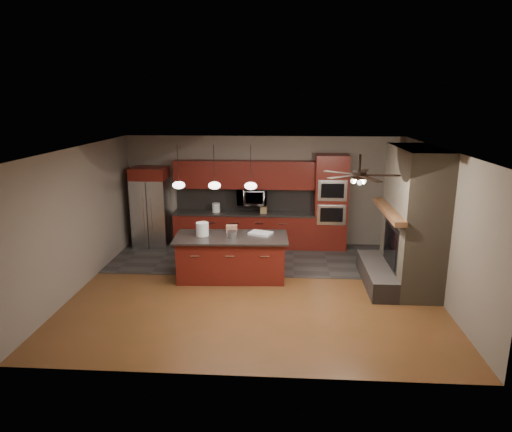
# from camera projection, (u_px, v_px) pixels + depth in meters

# --- Properties ---
(ground) EXTENTS (7.00, 7.00, 0.00)m
(ground) POSITION_uv_depth(u_px,v_px,m) (256.00, 288.00, 9.16)
(ground) COLOR brown
(ground) RESTS_ON ground
(ceiling) EXTENTS (7.00, 6.00, 0.02)m
(ceiling) POSITION_uv_depth(u_px,v_px,m) (256.00, 149.00, 8.47)
(ceiling) COLOR white
(ceiling) RESTS_ON back_wall
(back_wall) EXTENTS (7.00, 0.02, 2.80)m
(back_wall) POSITION_uv_depth(u_px,v_px,m) (263.00, 191.00, 11.71)
(back_wall) COLOR #6F6359
(back_wall) RESTS_ON ground
(right_wall) EXTENTS (0.02, 6.00, 2.80)m
(right_wall) POSITION_uv_depth(u_px,v_px,m) (441.00, 224.00, 8.60)
(right_wall) COLOR #6F6359
(right_wall) RESTS_ON ground
(left_wall) EXTENTS (0.02, 6.00, 2.80)m
(left_wall) POSITION_uv_depth(u_px,v_px,m) (80.00, 218.00, 9.03)
(left_wall) COLOR #6F6359
(left_wall) RESTS_ON ground
(slate_tile_patch) EXTENTS (7.00, 2.40, 0.01)m
(slate_tile_patch) POSITION_uv_depth(u_px,v_px,m) (261.00, 258.00, 10.90)
(slate_tile_patch) COLOR #33302E
(slate_tile_patch) RESTS_ON ground
(fireplace_column) EXTENTS (1.30, 2.10, 2.80)m
(fireplace_column) POSITION_uv_depth(u_px,v_px,m) (410.00, 224.00, 9.04)
(fireplace_column) COLOR #6D614D
(fireplace_column) RESTS_ON ground
(back_cabinetry) EXTENTS (3.59, 0.64, 2.20)m
(back_cabinetry) POSITION_uv_depth(u_px,v_px,m) (244.00, 212.00, 11.62)
(back_cabinetry) COLOR #5C1211
(back_cabinetry) RESTS_ON ground
(oven_tower) EXTENTS (0.80, 0.63, 2.38)m
(oven_tower) POSITION_uv_depth(u_px,v_px,m) (331.00, 202.00, 11.36)
(oven_tower) COLOR #5C1211
(oven_tower) RESTS_ON ground
(microwave) EXTENTS (0.73, 0.41, 0.50)m
(microwave) POSITION_uv_depth(u_px,v_px,m) (252.00, 197.00, 11.52)
(microwave) COLOR silver
(microwave) RESTS_ON back_cabinetry
(refrigerator) EXTENTS (0.87, 0.75, 2.04)m
(refrigerator) POSITION_uv_depth(u_px,v_px,m) (151.00, 207.00, 11.62)
(refrigerator) COLOR silver
(refrigerator) RESTS_ON ground
(kitchen_island) EXTENTS (2.40, 1.18, 0.92)m
(kitchen_island) POSITION_uv_depth(u_px,v_px,m) (231.00, 257.00, 9.60)
(kitchen_island) COLOR #5C1211
(kitchen_island) RESTS_ON ground
(white_bucket) EXTENTS (0.34, 0.34, 0.28)m
(white_bucket) POSITION_uv_depth(u_px,v_px,m) (202.00, 229.00, 9.51)
(white_bucket) COLOR white
(white_bucket) RESTS_ON kitchen_island
(paint_can) EXTENTS (0.24, 0.24, 0.14)m
(paint_can) POSITION_uv_depth(u_px,v_px,m) (232.00, 234.00, 9.38)
(paint_can) COLOR #A7A6AB
(paint_can) RESTS_ON kitchen_island
(paint_tray) EXTENTS (0.54, 0.46, 0.05)m
(paint_tray) POSITION_uv_depth(u_px,v_px,m) (261.00, 233.00, 9.62)
(paint_tray) COLOR silver
(paint_tray) RESTS_ON kitchen_island
(cardboard_box) EXTENTS (0.25, 0.19, 0.15)m
(cardboard_box) POSITION_uv_depth(u_px,v_px,m) (232.00, 229.00, 9.77)
(cardboard_box) COLOR #9E6D51
(cardboard_box) RESTS_ON kitchen_island
(counter_bucket) EXTENTS (0.23, 0.23, 0.23)m
(counter_bucket) POSITION_uv_depth(u_px,v_px,m) (216.00, 208.00, 11.59)
(counter_bucket) COLOR white
(counter_bucket) RESTS_ON back_cabinetry
(counter_box) EXTENTS (0.17, 0.14, 0.18)m
(counter_box) POSITION_uv_depth(u_px,v_px,m) (264.00, 210.00, 11.48)
(counter_box) COLOR #92764B
(counter_box) RESTS_ON back_cabinetry
(pendant_left) EXTENTS (0.26, 0.26, 0.92)m
(pendant_left) POSITION_uv_depth(u_px,v_px,m) (179.00, 185.00, 9.45)
(pendant_left) COLOR black
(pendant_left) RESTS_ON ceiling
(pendant_center) EXTENTS (0.26, 0.26, 0.92)m
(pendant_center) POSITION_uv_depth(u_px,v_px,m) (214.00, 185.00, 9.41)
(pendant_center) COLOR black
(pendant_center) RESTS_ON ceiling
(pendant_right) EXTENTS (0.26, 0.26, 0.92)m
(pendant_right) POSITION_uv_depth(u_px,v_px,m) (251.00, 186.00, 9.36)
(pendant_right) COLOR black
(pendant_right) RESTS_ON ceiling
(ceiling_fan) EXTENTS (1.27, 1.33, 0.41)m
(ceiling_fan) POSITION_uv_depth(u_px,v_px,m) (359.00, 175.00, 7.67)
(ceiling_fan) COLOR black
(ceiling_fan) RESTS_ON ceiling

